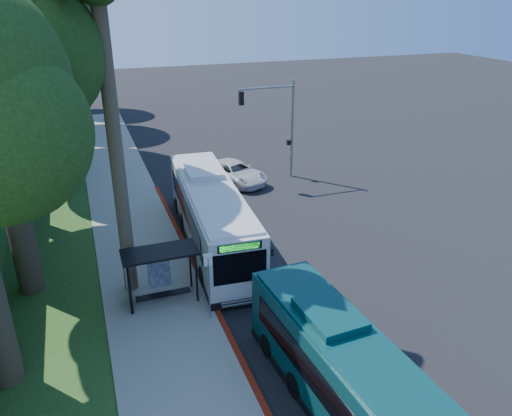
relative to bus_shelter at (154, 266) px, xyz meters
name	(u,v)px	position (x,y,z in m)	size (l,w,h in m)	color
ground	(283,246)	(7.26, 2.86, -1.81)	(140.00, 140.00, 0.00)	black
sidewalk	(147,269)	(-0.04, 2.86, -1.75)	(4.50, 70.00, 0.12)	gray
red_curb	(213,304)	(2.26, -1.14, -1.74)	(0.25, 30.00, 0.13)	maroon
grass_verge	(27,243)	(-5.74, 7.86, -1.78)	(8.00, 70.00, 0.06)	#234719
bus_shelter	(154,266)	(0.00, 0.00, 0.00)	(3.20, 1.51, 2.55)	black
stop_sign_pole	(209,277)	(1.86, -2.14, 0.28)	(0.35, 0.06, 3.17)	gray
traffic_signal_pole	(279,118)	(11.04, 12.86, 2.62)	(4.10, 0.30, 7.00)	gray
tree_2	(25,26)	(-4.64, 18.84, 8.67)	(8.82, 8.40, 15.12)	#382B1E
tree_4	(42,24)	(-4.14, 34.84, 7.92)	(8.40, 8.00, 14.14)	#382B1E
tree_5	(55,26)	(-3.16, 42.84, 7.16)	(7.35, 7.00, 12.86)	#382B1E
white_bus	(211,214)	(3.73, 4.46, -0.01)	(3.49, 12.52, 3.69)	silver
teal_bus	(356,386)	(4.65, -8.99, -0.21)	(3.05, 11.13, 3.28)	#0A3639
pickup	(236,172)	(7.85, 13.04, -1.07)	(2.43, 5.27, 1.46)	silver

